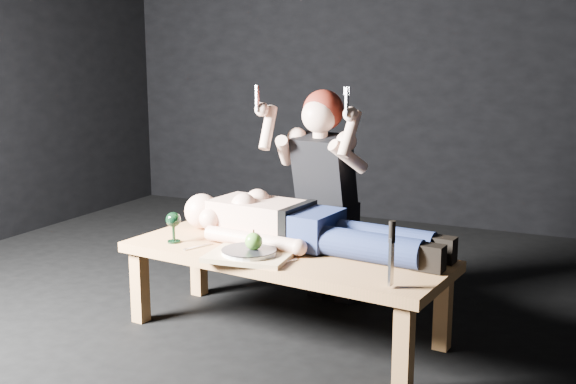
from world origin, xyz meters
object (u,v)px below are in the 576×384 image
object	(u,v)px
table	(284,293)
carving_knife	(391,255)
lying_man	(307,222)
kneeling_woman	(331,194)
goblet	(174,227)
serving_tray	(249,256)

from	to	relation	value
table	carving_knife	size ratio (longest dim) A/B	5.74
table	lying_man	world-z (taller)	lying_man
table	kneeling_woman	world-z (taller)	kneeling_woman
lying_man	carving_knife	size ratio (longest dim) A/B	5.59
table	kneeling_woman	size ratio (longest dim) A/B	1.32
goblet	carving_knife	xyz separation A→B (m)	(1.26, -0.21, 0.07)
kneeling_woman	goblet	world-z (taller)	kneeling_woman
table	goblet	world-z (taller)	goblet
lying_man	goblet	bearing A→B (deg)	-154.04
carving_knife	serving_tray	bearing A→B (deg)	177.20
kneeling_woman	carving_knife	size ratio (longest dim) A/B	4.34
table	goblet	size ratio (longest dim) A/B	10.25
carving_knife	goblet	bearing A→B (deg)	176.73
lying_man	goblet	size ratio (longest dim) A/B	9.99
table	serving_tray	size ratio (longest dim) A/B	4.22
carving_knife	lying_man	bearing A→B (deg)	148.79
lying_man	serving_tray	size ratio (longest dim) A/B	4.11
kneeling_woman	goblet	distance (m)	0.93
serving_tray	carving_knife	world-z (taller)	carving_knife
serving_tray	goblet	distance (m)	0.52
table	goblet	bearing A→B (deg)	-164.63
kneeling_woman	carving_knife	distance (m)	1.09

